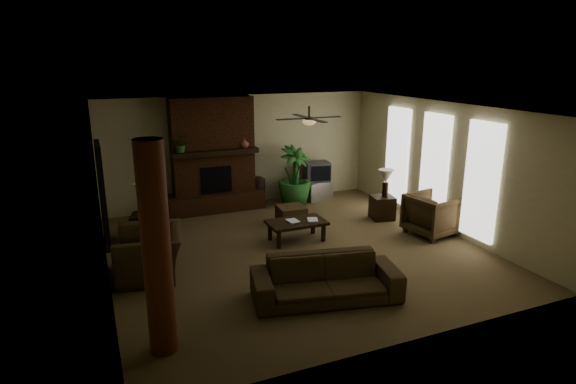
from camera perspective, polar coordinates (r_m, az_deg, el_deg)
name	(u,v)px	position (r m, az deg, el deg)	size (l,w,h in m)	color
room_shell	(296,182)	(9.17, 0.97, 1.17)	(7.00, 7.00, 7.00)	brown
fireplace	(214,164)	(11.95, -8.84, 3.25)	(2.40, 0.70, 2.80)	#452512
windows	(434,167)	(11.15, 17.01, 2.86)	(0.08, 3.65, 2.35)	white
log_column	(157,251)	(6.20, -15.36, -6.76)	(0.36, 0.36, 2.80)	brown
doorway	(102,195)	(10.27, -21.21, -0.34)	(0.10, 1.00, 2.10)	black
ceiling_fan	(309,120)	(9.39, 2.52, 8.53)	(1.35, 1.35, 0.37)	black
sofa	(326,272)	(7.65, 4.54, -9.48)	(2.32, 0.68, 0.91)	#40311B
armchair_left	(149,246)	(8.71, -16.17, -6.17)	(1.26, 0.82, 1.10)	#40311B
armchair_right	(433,212)	(10.74, 16.85, -2.35)	(0.96, 0.90, 0.99)	#40311B
coffee_table	(297,224)	(9.97, 1.03, -3.79)	(1.20, 0.70, 0.43)	black
ottoman	(291,215)	(11.06, 0.38, -2.72)	(0.60, 0.60, 0.40)	#40311B
tv_stand	(316,190)	(12.96, 3.34, 0.28)	(0.85, 0.50, 0.50)	#ADACAF
tv	(317,171)	(12.81, 3.45, 2.45)	(0.72, 0.62, 0.52)	#3C3C3F
floor_vase	(259,189)	(12.37, -3.52, 0.39)	(0.34, 0.34, 0.77)	black
floor_plant	(294,189)	(12.37, 0.76, 0.40)	(0.86, 1.53, 0.86)	#265723
side_table_left	(145,227)	(10.52, -16.69, -3.97)	(0.50, 0.50, 0.55)	black
lamp_left	(142,193)	(10.37, -16.94, -0.07)	(0.39, 0.39, 0.65)	black
side_table_right	(382,208)	(11.55, 11.14, -1.83)	(0.50, 0.50, 0.55)	black
lamp_right	(386,178)	(11.35, 11.56, 1.64)	(0.45, 0.45, 0.65)	black
mantel_plant	(181,146)	(11.43, -12.64, 5.39)	(0.38, 0.42, 0.33)	#265723
mantel_vase	(244,143)	(11.85, -5.21, 5.81)	(0.22, 0.23, 0.22)	#99513D
book_a	(288,216)	(9.82, 0.02, -2.84)	(0.22, 0.03, 0.29)	#999999
book_b	(308,214)	(9.95, 2.34, -2.60)	(0.21, 0.02, 0.29)	#999999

